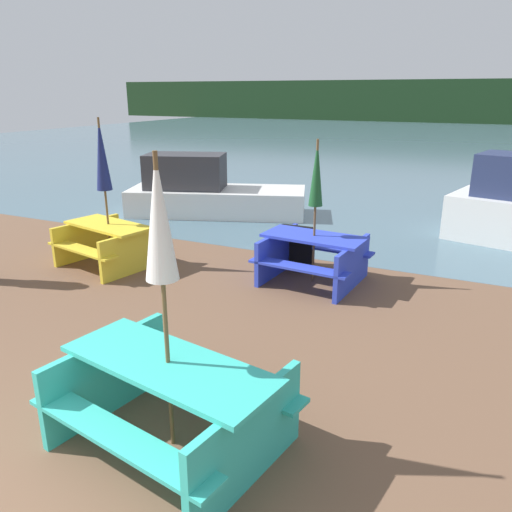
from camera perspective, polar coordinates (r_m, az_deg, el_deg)
water at (r=33.39m, az=20.97°, el=12.17°), size 60.00×50.00×0.00m
far_treeline at (r=53.23m, az=23.33°, el=15.93°), size 80.00×1.60×4.00m
picnic_table_teal at (r=4.36m, az=-9.79°, el=-15.41°), size 2.10×1.68×0.79m
picnic_table_yellow at (r=8.95m, az=-16.36°, el=1.71°), size 1.83×1.68×0.73m
picnic_table_blue at (r=7.86m, az=6.58°, el=0.17°), size 1.66×1.50×0.75m
umbrella_darkgreen at (r=7.57m, az=6.93°, el=9.14°), size 0.22×0.22×2.22m
umbrella_white at (r=3.75m, az=-11.00°, el=3.81°), size 0.26×0.26×2.48m
umbrella_navy at (r=8.67m, az=-17.22°, el=10.87°), size 0.25×0.25×2.49m
boat at (r=12.33m, az=-5.48°, el=7.21°), size 4.50×2.82×1.45m
signboard at (r=8.43m, az=4.69°, el=0.99°), size 0.55×0.08×0.75m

